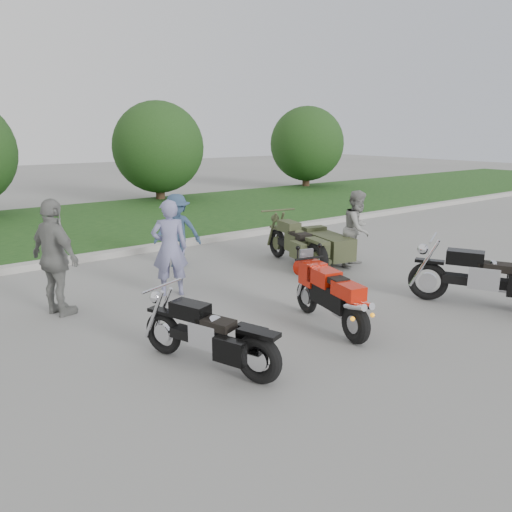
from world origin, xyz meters
TOP-DOWN VIEW (x-y plane):
  - ground at (0.00, 0.00)m, footprint 80.00×80.00m
  - curb at (0.00, 6.00)m, footprint 60.00×0.30m
  - grass_strip at (0.00, 10.15)m, footprint 60.00×8.00m
  - tree_mid_right at (4.00, 13.50)m, footprint 3.60×3.60m
  - tree_far_right at (12.00, 13.50)m, footprint 3.60×3.60m
  - sportbike_red at (0.01, -0.10)m, footprint 0.59×1.85m
  - cruiser_left at (-2.09, -0.18)m, footprint 0.89×1.99m
  - cruiser_right at (2.71, -1.07)m, footprint 1.27×2.23m
  - cruiser_sidecar at (2.29, 2.62)m, footprint 1.49×2.41m
  - person_stripe at (-1.16, 2.73)m, footprint 0.74×0.64m
  - person_grey at (2.99, 2.08)m, footprint 0.96×0.85m
  - person_denim at (-0.14, 4.36)m, footprint 1.15×1.10m
  - person_back at (-3.05, 2.91)m, footprint 0.76×1.18m

SIDE VIEW (x-z plane):
  - ground at x=0.00m, z-range 0.00..0.00m
  - grass_strip at x=0.00m, z-range 0.00..0.14m
  - curb at x=0.00m, z-range 0.00..0.15m
  - cruiser_left at x=-2.09m, z-range 0.01..0.81m
  - cruiser_sidecar at x=2.29m, z-range -0.03..0.91m
  - cruiser_right at x=2.71m, z-range 0.01..0.95m
  - sportbike_red at x=0.01m, z-range 0.08..0.96m
  - person_denim at x=-0.14m, z-range 0.00..1.57m
  - person_grey at x=2.99m, z-range 0.00..1.64m
  - person_stripe at x=-1.16m, z-range 0.00..1.72m
  - person_back at x=-3.05m, z-range 0.00..1.87m
  - tree_mid_right at x=4.00m, z-range 0.19..4.19m
  - tree_far_right at x=12.00m, z-range 0.19..4.19m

